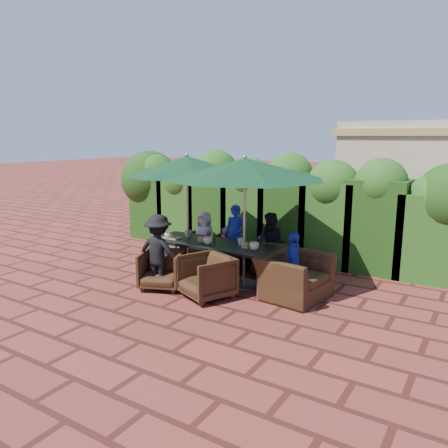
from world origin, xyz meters
The scene contains 31 objects.
ground centered at (0.00, 0.00, 0.00)m, with size 80.00×80.00×0.00m, color maroon.
dining_table centered at (-0.09, 0.00, 0.68)m, with size 2.59×0.90×0.75m.
umbrella_left centered at (-0.72, 0.04, 2.21)m, with size 2.48×2.48×2.46m.
umbrella_right centered at (0.65, -0.06, 2.21)m, with size 2.95×2.95×2.46m.
chair_far_left centered at (-0.98, 0.87, 0.37)m, with size 0.71×0.67×0.73m, color black.
chair_far_mid centered at (-0.17, 0.85, 0.35)m, with size 0.68×0.63×0.70m, color black.
chair_far_right centered at (0.76, 1.03, 0.39)m, with size 0.76×0.71×0.78m, color black.
chair_near_left centered at (-0.62, -0.91, 0.39)m, with size 0.75×0.70×0.77m, color black.
chair_near_right centered at (0.37, -0.88, 0.41)m, with size 0.81×0.76×0.83m, color black.
chair_end_right centered at (1.67, -0.06, 0.51)m, with size 1.17×0.76×1.02m, color black.
adult_far_left centered at (-0.88, 0.87, 0.58)m, with size 0.58×0.34×1.17m, color silver.
adult_far_mid centered at (-0.17, 1.02, 0.68)m, with size 0.49×0.40×1.35m, color #202FAF.
adult_far_right centered at (0.77, 0.86, 0.65)m, with size 0.62×0.38×1.29m, color black.
adult_near_left centered at (-0.67, -0.93, 0.70)m, with size 0.89×0.41×1.39m, color black.
adult_end_right centered at (1.64, -0.08, 0.59)m, with size 0.69×0.35×1.18m, color #202FAF.
child_left centered at (-0.43, 0.98, 0.42)m, with size 0.30×0.25×0.84m, color #E04F9A.
child_right centered at (0.46, 0.97, 0.38)m, with size 0.27×0.22×0.75m, color #76479B.
pedestrian_a centered at (1.46, 4.25, 0.92)m, with size 1.71×0.61×1.84m, color #258B36.
pedestrian_b centered at (2.28, 4.33, 0.93)m, with size 0.89×0.55×1.86m, color #E04F9A.
pedestrian_c centered at (3.39, 4.32, 0.86)m, with size 1.11×0.51×1.73m, color gray.
cup_a centered at (-1.04, -0.18, 0.81)m, with size 0.16×0.16×0.13m, color beige.
cup_b centered at (-0.76, 0.10, 0.82)m, with size 0.15×0.15×0.14m, color beige.
cup_c centered at (-0.10, -0.15, 0.82)m, with size 0.18×0.18×0.14m, color beige.
cup_d centered at (0.48, 0.13, 0.82)m, with size 0.14×0.14×0.13m, color beige.
cup_e centered at (0.86, -0.05, 0.82)m, with size 0.18×0.18×0.14m, color beige.
ketchup_bottle centered at (-0.23, 0.04, 0.83)m, with size 0.04×0.04×0.17m, color #B20C0A.
sauce_bottle centered at (-0.12, 0.11, 0.83)m, with size 0.04×0.04×0.17m, color #4C230C.
serving_tray centered at (-0.99, -0.12, 0.76)m, with size 0.35×0.25×0.02m, color #AC7853.
number_block_left centered at (-0.32, -0.06, 0.80)m, with size 0.12×0.06×0.10m, color tan.
number_block_right centered at (0.66, -0.04, 0.80)m, with size 0.12×0.06×0.10m, color tan.
hedge_wall centered at (-0.22, 2.32, 1.33)m, with size 9.10×1.60×2.47m.
Camera 1 is at (4.50, -6.89, 2.78)m, focal length 35.00 mm.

